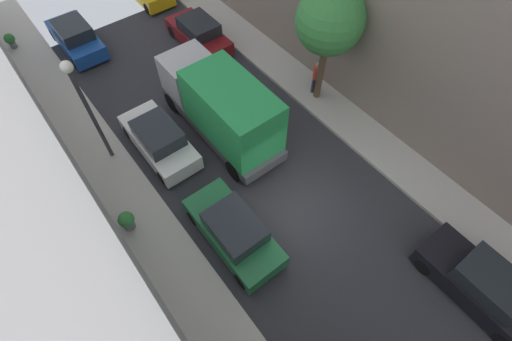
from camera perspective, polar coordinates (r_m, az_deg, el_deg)
The scene contains 14 objects.
ground at distance 15.12m, azimuth 5.89°, elevation -5.67°, with size 32.00×32.00×0.00m, color #2D2D33.
sidewalk_left at distance 13.95m, azimuth -10.33°, elevation -16.56°, with size 2.00×44.00×0.15m, color #B7B2A8.
sidewalk_right at distance 17.57m, azimuth 18.24°, elevation 3.51°, with size 2.00×44.00×0.15m, color #B7B2A8.
parked_car_left_2 at distance 13.79m, azimuth -3.39°, elevation -9.24°, with size 1.78×4.20×1.57m.
parked_car_left_3 at distance 16.63m, azimuth -14.55°, elevation 4.57°, with size 1.78×4.20×1.57m.
parked_car_left_4 at distance 23.47m, azimuth -25.81°, elevation 17.83°, with size 1.78×4.20×1.57m.
parked_car_right_0 at distance 15.08m, azimuth 31.19°, elevation -14.63°, with size 1.78×4.20×1.57m.
parked_car_right_1 at distance 21.82m, azimuth -8.72°, elevation 19.90°, with size 1.78×4.20×1.57m.
delivery_truck at distance 15.99m, azimuth -5.31°, elevation 9.69°, with size 2.26×6.60×3.38m.
pedestrian at distance 18.61m, azimuth 9.19°, elevation 14.02°, with size 0.40×0.36×1.72m.
street_tree_1 at distance 16.46m, azimuth 11.22°, elevation 21.47°, with size 2.84×2.84×5.54m.
potted_plant_1 at distance 14.82m, azimuth -19.12°, elevation -7.21°, with size 0.60×0.60×0.91m.
potted_plant_2 at distance 25.15m, azimuth -33.41°, elevation 16.30°, with size 0.54×0.54×0.81m.
lamp_post at distance 15.17m, azimuth -24.88°, elevation 9.88°, with size 0.44×0.44×5.01m.
Camera 1 is at (-5.71, -4.81, 13.15)m, focal length 26.22 mm.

